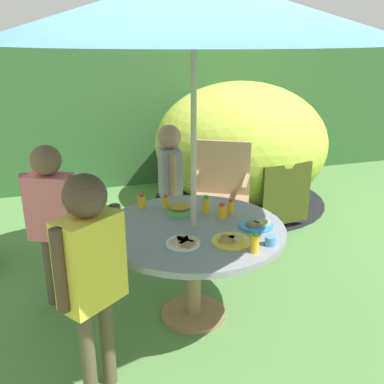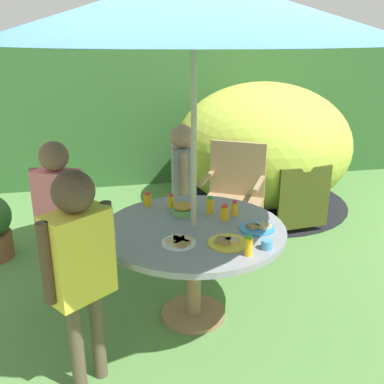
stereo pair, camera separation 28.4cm
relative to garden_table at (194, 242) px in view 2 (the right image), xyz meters
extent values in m
cube|color=#548442|center=(0.00, 0.00, -0.59)|extent=(10.00, 10.00, 0.02)
cube|color=#33602D|center=(0.00, 3.30, 0.30)|extent=(9.00, 0.70, 1.76)
cylinder|color=#93704C|center=(0.00, 0.00, -0.56)|extent=(0.45, 0.45, 0.03)
cylinder|color=#93704C|center=(0.00, 0.00, -0.25)|extent=(0.10, 0.10, 0.65)
cylinder|color=gray|center=(0.00, 0.00, 0.09)|extent=(1.21, 1.21, 0.04)
cylinder|color=#B7AD8C|center=(0.00, 0.00, 0.53)|extent=(0.04, 0.04, 2.20)
cone|color=#3F72B2|center=(0.00, 0.00, 1.45)|extent=(2.38, 2.38, 0.36)
cylinder|color=tan|center=(0.25, 0.93, -0.37)|extent=(0.04, 0.04, 0.41)
cylinder|color=tan|center=(0.67, 0.70, -0.37)|extent=(0.04, 0.04, 0.41)
cylinder|color=tan|center=(0.45, 1.28, -0.37)|extent=(0.04, 0.04, 0.41)
cylinder|color=tan|center=(0.86, 1.04, -0.37)|extent=(0.04, 0.04, 0.41)
cube|color=tan|center=(0.56, 0.99, -0.15)|extent=(0.67, 0.64, 0.04)
cube|color=tan|center=(0.66, 1.16, 0.13)|extent=(0.47, 0.29, 0.51)
cube|color=tan|center=(0.35, 1.11, 0.07)|extent=(0.25, 0.40, 0.03)
cube|color=tan|center=(0.77, 0.87, 0.07)|extent=(0.25, 0.40, 0.03)
ellipsoid|color=#B2C63F|center=(1.22, 2.04, 0.12)|extent=(2.15, 2.12, 1.38)
cylinder|color=black|center=(1.22, 2.04, -0.57)|extent=(2.20, 2.20, 0.01)
cube|color=#3E4516|center=(1.32, 1.11, -0.20)|extent=(0.55, 0.09, 0.62)
cylinder|color=navy|center=(0.11, 1.04, -0.31)|extent=(0.07, 0.07, 0.53)
cylinder|color=navy|center=(0.09, 0.91, -0.31)|extent=(0.07, 0.07, 0.53)
cube|color=#99999E|center=(0.10, 0.97, 0.17)|extent=(0.20, 0.32, 0.45)
cylinder|color=tan|center=(0.12, 1.14, 0.20)|extent=(0.06, 0.06, 0.40)
cylinder|color=tan|center=(0.08, 0.80, 0.20)|extent=(0.06, 0.06, 0.40)
sphere|color=tan|center=(0.10, 0.97, 0.50)|extent=(0.20, 0.20, 0.20)
cylinder|color=brown|center=(-0.94, 0.46, -0.31)|extent=(0.07, 0.07, 0.54)
cylinder|color=brown|center=(-0.82, 0.41, -0.31)|extent=(0.07, 0.07, 0.54)
cube|color=#EA727F|center=(-0.88, 0.44, 0.19)|extent=(0.36, 0.29, 0.46)
cylinder|color=brown|center=(-1.04, 0.51, 0.22)|extent=(0.06, 0.06, 0.41)
cylinder|color=brown|center=(-0.73, 0.36, 0.22)|extent=(0.06, 0.06, 0.41)
sphere|color=brown|center=(-0.88, 0.44, 0.52)|extent=(0.20, 0.20, 0.20)
cylinder|color=brown|center=(-0.76, -0.55, -0.29)|extent=(0.08, 0.08, 0.57)
cylinder|color=brown|center=(-0.65, -0.46, -0.29)|extent=(0.08, 0.08, 0.57)
cube|color=yellow|center=(-0.71, -0.50, 0.24)|extent=(0.37, 0.34, 0.48)
cylinder|color=#4C3828|center=(-0.86, -0.61, 0.26)|extent=(0.06, 0.06, 0.43)
cylinder|color=#4C3828|center=(-0.56, -0.40, 0.26)|extent=(0.06, 0.06, 0.43)
sphere|color=#4C3828|center=(-0.71, -0.50, 0.58)|extent=(0.22, 0.22, 0.22)
cylinder|color=#66B259|center=(-0.02, 0.24, 0.13)|extent=(0.17, 0.17, 0.04)
ellipsoid|color=gold|center=(-0.02, 0.24, 0.17)|extent=(0.15, 0.15, 0.04)
cylinder|color=yellow|center=(0.15, -0.28, 0.12)|extent=(0.24, 0.24, 0.01)
cube|color=tan|center=(0.18, -0.28, 0.13)|extent=(0.10, 0.10, 0.02)
cube|color=#9E7547|center=(0.12, -0.28, 0.13)|extent=(0.12, 0.12, 0.02)
cylinder|color=white|center=(-0.14, -0.22, 0.12)|extent=(0.21, 0.21, 0.01)
cube|color=tan|center=(-0.09, -0.22, 0.13)|extent=(0.11, 0.11, 0.02)
cube|color=#9E7547|center=(-0.13, -0.20, 0.13)|extent=(0.08, 0.08, 0.02)
cube|color=tan|center=(-0.16, -0.23, 0.13)|extent=(0.12, 0.12, 0.02)
cube|color=#9E7547|center=(-0.13, -0.26, 0.13)|extent=(0.11, 0.11, 0.02)
cylinder|color=#338CD8|center=(0.40, -0.12, 0.12)|extent=(0.23, 0.23, 0.01)
cube|color=tan|center=(0.44, -0.12, 0.13)|extent=(0.11, 0.11, 0.02)
cube|color=#9E7547|center=(0.37, -0.12, 0.13)|extent=(0.08, 0.08, 0.02)
cylinder|color=yellow|center=(-0.26, 0.44, 0.15)|extent=(0.06, 0.06, 0.09)
cylinder|color=red|center=(-0.26, 0.44, 0.21)|extent=(0.04, 0.04, 0.02)
cylinder|color=yellow|center=(0.23, 0.08, 0.15)|extent=(0.06, 0.06, 0.09)
cylinder|color=red|center=(0.23, 0.08, 0.21)|extent=(0.04, 0.04, 0.02)
cylinder|color=yellow|center=(0.32, 0.14, 0.15)|extent=(0.04, 0.04, 0.09)
cylinder|color=red|center=(0.32, 0.14, 0.21)|extent=(0.03, 0.03, 0.02)
cylinder|color=yellow|center=(0.16, 0.21, 0.16)|extent=(0.05, 0.05, 0.11)
cylinder|color=green|center=(0.16, 0.21, 0.23)|extent=(0.03, 0.03, 0.02)
cylinder|color=yellow|center=(0.23, -0.45, 0.16)|extent=(0.05, 0.05, 0.11)
cylinder|color=green|center=(0.23, -0.45, 0.23)|extent=(0.03, 0.03, 0.02)
cylinder|color=yellow|center=(-0.09, 0.37, 0.15)|extent=(0.04, 0.04, 0.09)
cylinder|color=red|center=(-0.09, 0.37, 0.20)|extent=(0.03, 0.03, 0.02)
cylinder|color=#4C99D8|center=(0.36, -0.39, 0.14)|extent=(0.07, 0.07, 0.06)
camera|label=1|loc=(-0.82, -2.56, 1.32)|focal=41.79mm
camera|label=2|loc=(-0.55, -2.63, 1.32)|focal=41.79mm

